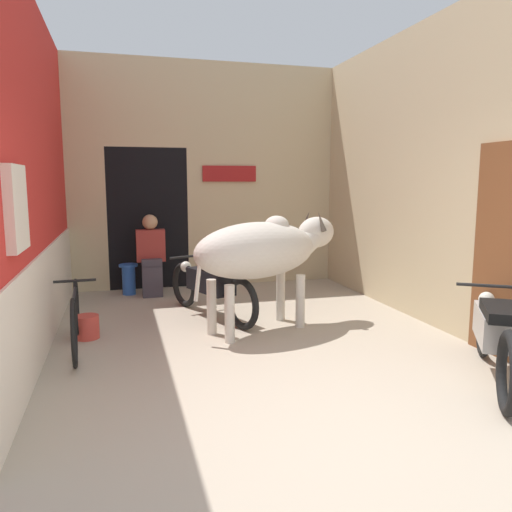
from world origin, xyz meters
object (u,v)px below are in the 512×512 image
Objects in this scene: bucket at (87,327)px; bicycle at (75,318)px; motorcycle_near at (495,333)px; shopkeeper_seated at (151,253)px; plastic_stool at (129,278)px; motorcycle_far at (211,285)px; cow at (264,250)px.

bicycle is at bearing -102.32° from bucket.
shopkeeper_seated is (-2.64, 4.17, 0.23)m from motorcycle_near.
bicycle is 0.44m from bucket.
shopkeeper_seated is 2.61× the size of plastic_stool.
cow is at bearing -53.57° from motorcycle_far.
plastic_stool is (-2.98, 4.32, -0.18)m from motorcycle_near.
bucket is (-1.99, 0.18, -0.81)m from cow.
cow is 2.55m from motorcycle_near.
motorcycle_far is (-0.51, 0.69, -0.52)m from cow.
shopkeeper_seated is (0.92, 2.36, 0.32)m from bicycle.
shopkeeper_seated is 2.21m from bucket.
cow is 4.29× the size of plastic_stool.
shopkeeper_seated is at bearing 118.10° from cow.
motorcycle_far is at bearing -66.32° from shopkeeper_seated.
motorcycle_near is at bearing -55.45° from plastic_stool.
motorcycle_near is 5.25m from plastic_stool.
shopkeeper_seated is at bearing 67.03° from bucket.
plastic_stool is (-0.34, 0.16, -0.41)m from shopkeeper_seated.
motorcycle_far is 1.16× the size of bicycle.
bicycle reaches higher than bucket.
motorcycle_near is 1.37× the size of shopkeeper_seated.
cow is at bearing -57.19° from plastic_stool.
motorcycle_far is at bearing 126.43° from cow.
plastic_stool is at bearing 122.81° from cow.
motorcycle_near is 1.03× the size of bicycle.
motorcycle_far is 1.62m from shopkeeper_seated.
motorcycle_near is 4.94m from shopkeeper_seated.
shopkeeper_seated reaches higher than plastic_stool.
motorcycle_near is at bearing -32.19° from bucket.
cow is 1.07× the size of motorcycle_far.
cow is 1.00m from motorcycle_far.
cow reaches higher than shopkeeper_seated.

